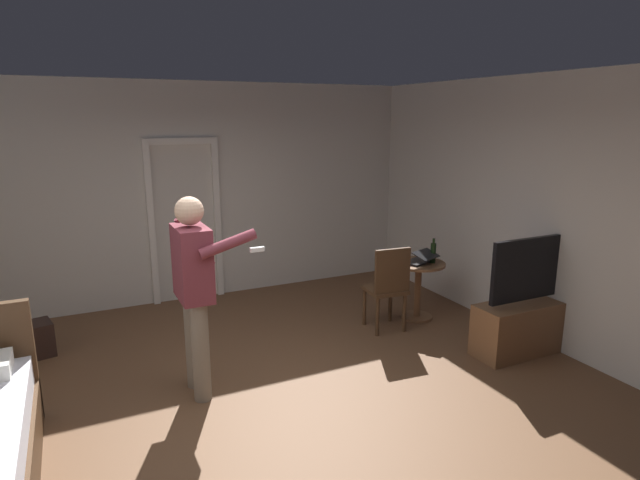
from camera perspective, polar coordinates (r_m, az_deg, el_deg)
ground_plane at (r=4.55m, az=-6.13°, el=-18.56°), size 7.03×7.03×0.00m
wall_back at (r=7.05m, az=-15.23°, el=4.88°), size 6.63×0.12×2.83m
wall_right at (r=5.88m, az=24.93°, el=2.48°), size 0.12×6.54×2.83m
doorway_frame at (r=7.01m, az=-14.56°, el=3.27°), size 0.93×0.08×2.13m
tv_flatscreen at (r=5.88m, az=21.70°, el=-7.96°), size 1.20×0.40×1.23m
side_table at (r=6.40m, az=10.63°, el=-4.39°), size 0.63×0.63×0.70m
laptop at (r=6.29m, az=10.85°, el=-2.07°), size 0.41×0.42×0.16m
bottle_on_table at (r=6.33m, az=12.22°, el=-1.34°), size 0.06×0.06×0.30m
wooden_chair at (r=5.95m, az=7.41°, el=-4.90°), size 0.46×0.46×0.99m
person_blue_shirt at (r=4.58m, az=-13.51°, el=-4.41°), size 0.67×0.61×1.76m
suitcase_dark at (r=6.15m, az=-30.04°, el=-9.73°), size 0.69×0.43×0.35m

